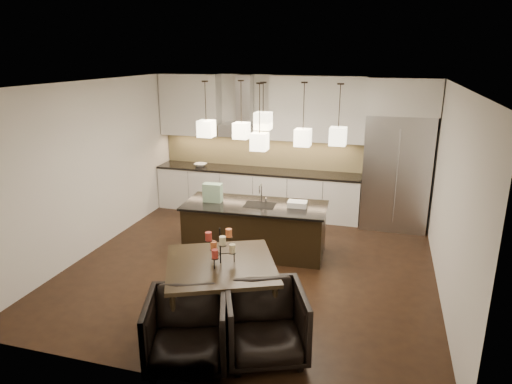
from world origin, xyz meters
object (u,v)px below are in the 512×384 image
(refrigerator, at_px, (396,172))
(armchair_left, at_px, (187,330))
(island_body, at_px, (255,229))
(dining_table, at_px, (221,292))
(armchair_right, at_px, (265,323))

(refrigerator, xyz_separation_m, armchair_left, (-2.10, -4.83, -0.68))
(island_body, bearing_deg, armchair_left, -91.12)
(dining_table, height_order, armchair_left, armchair_left)
(refrigerator, distance_m, dining_table, 4.50)
(island_body, xyz_separation_m, armchair_right, (0.88, -2.62, -0.00))
(armchair_right, bearing_deg, refrigerator, 50.93)
(island_body, bearing_deg, armchair_right, -74.70)
(armchair_left, bearing_deg, armchair_right, 5.52)
(refrigerator, xyz_separation_m, armchair_right, (-1.33, -4.48, -0.68))
(refrigerator, distance_m, island_body, 2.97)
(dining_table, relative_size, armchair_left, 1.49)
(armchair_left, relative_size, armchair_right, 0.99)
(refrigerator, bearing_deg, dining_table, -117.28)
(refrigerator, distance_m, armchair_right, 4.72)
(island_body, relative_size, dining_table, 1.76)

